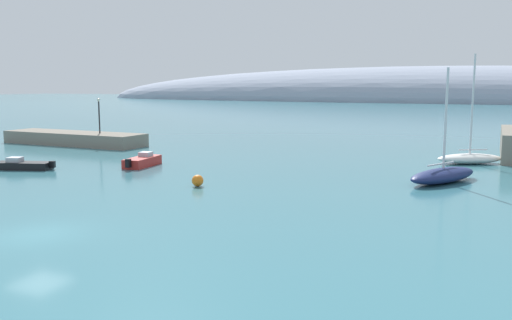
% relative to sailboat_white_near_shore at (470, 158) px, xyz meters
% --- Properties ---
extents(water, '(600.00, 600.00, 0.00)m').
position_rel_sailboat_white_near_shore_xyz_m(water, '(-17.99, -33.32, -0.57)').
color(water, '#38727F').
rests_on(water, ground).
extents(breakwater_rocks, '(18.69, 5.17, 1.48)m').
position_rel_sailboat_white_near_shore_xyz_m(breakwater_rocks, '(-44.09, -2.19, 0.17)').
color(breakwater_rocks, gray).
rests_on(breakwater_rocks, ground).
extents(distant_ridge, '(325.29, 64.11, 29.53)m').
position_rel_sailboat_white_near_shore_xyz_m(distant_ridge, '(-23.61, 188.94, -0.57)').
color(distant_ridge, '#8E99AD').
rests_on(distant_ridge, ground).
extents(sailboat_white_near_shore, '(6.28, 4.85, 9.84)m').
position_rel_sailboat_white_near_shore_xyz_m(sailboat_white_near_shore, '(0.00, 0.00, 0.00)').
color(sailboat_white_near_shore, white).
rests_on(sailboat_white_near_shore, water).
extents(sailboat_navy_mid_mooring, '(5.37, 7.53, 8.36)m').
position_rel_sailboat_white_near_shore_xyz_m(sailboat_navy_mid_mooring, '(-1.36, -10.89, 0.02)').
color(sailboat_navy_mid_mooring, navy).
rests_on(sailboat_navy_mid_mooring, water).
extents(motorboat_red_foreground, '(2.08, 4.76, 1.19)m').
position_rel_sailboat_white_near_shore_xyz_m(motorboat_red_foreground, '(-26.31, -13.22, -0.13)').
color(motorboat_red_foreground, red).
rests_on(motorboat_red_foreground, water).
extents(motorboat_black_alongside_breakwater, '(5.23, 3.00, 1.02)m').
position_rel_sailboat_white_near_shore_xyz_m(motorboat_black_alongside_breakwater, '(-34.55, -18.78, -0.22)').
color(motorboat_black_alongside_breakwater, black).
rests_on(motorboat_black_alongside_breakwater, water).
extents(mooring_buoy_orange, '(0.83, 0.83, 0.83)m').
position_rel_sailboat_white_near_shore_xyz_m(mooring_buoy_orange, '(-17.08, -19.52, -0.16)').
color(mooring_buoy_orange, orange).
rests_on(mooring_buoy_orange, water).
extents(harbor_lamp_post, '(0.36, 0.36, 4.07)m').
position_rel_sailboat_white_near_shore_xyz_m(harbor_lamp_post, '(-40.26, -2.06, 3.43)').
color(harbor_lamp_post, black).
rests_on(harbor_lamp_post, breakwater_rocks).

